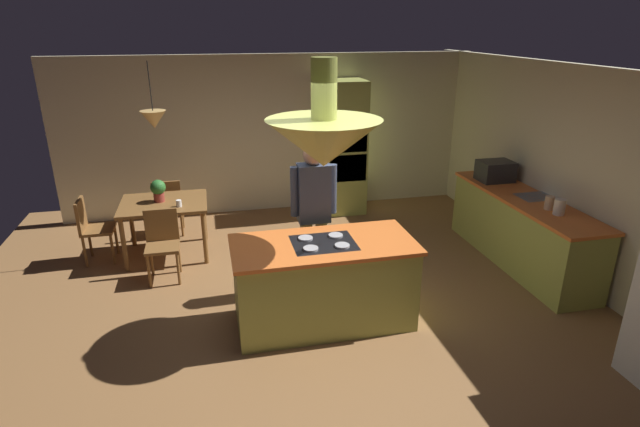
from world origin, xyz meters
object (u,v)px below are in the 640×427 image
oven_tower (344,148)px  potted_plant_on_table (158,189)px  dining_table (164,209)px  chair_by_back_wall (168,203)px  chair_at_corner (91,226)px  cup_on_table (179,203)px  canister_sugar (549,203)px  person_at_island (314,208)px  canister_flour (560,207)px  microwave_on_counter (495,171)px  kitchen_island (323,282)px  chair_facing_island (162,240)px

oven_tower → potted_plant_on_table: size_ratio=7.21×
dining_table → chair_by_back_wall: (0.00, 0.68, -0.16)m
oven_tower → chair_at_corner: oven_tower is taller
dining_table → potted_plant_on_table: (-0.05, 0.04, 0.26)m
dining_table → chair_by_back_wall: chair_by_back_wall is taller
cup_on_table → canister_sugar: (4.33, -1.52, 0.19)m
cup_on_table → person_at_island: bearing=-36.6°
chair_at_corner → oven_tower: bearing=-73.0°
chair_at_corner → cup_on_table: chair_at_corner is taller
canister_flour → microwave_on_counter: microwave_on_counter is taller
person_at_island → canister_sugar: size_ratio=10.80×
oven_tower → person_at_island: size_ratio=1.23×
oven_tower → microwave_on_counter: oven_tower is taller
kitchen_island → microwave_on_counter: bearing=28.7°
canister_sugar → oven_tower: bearing=121.0°
oven_tower → canister_sugar: 3.37m
kitchen_island → oven_tower: size_ratio=0.86×
oven_tower → microwave_on_counter: size_ratio=4.70×
chair_facing_island → dining_table: bearing=90.0°
kitchen_island → potted_plant_on_table: bearing=129.3°
cup_on_table → canister_flour: 4.65m
potted_plant_on_table → canister_flour: (4.59, -1.96, 0.08)m
cup_on_table → canister_sugar: 4.59m
kitchen_island → dining_table: (-1.70, 2.10, 0.20)m
cup_on_table → kitchen_island: bearing=-51.4°
person_at_island → canister_sugar: 2.81m
chair_at_corner → canister_sugar: bearing=-107.7°
microwave_on_counter → kitchen_island: bearing=-151.3°
chair_at_corner → canister_sugar: size_ratio=5.33×
kitchen_island → person_at_island: bearing=85.6°
chair_facing_island → cup_on_table: size_ratio=9.67×
canister_flour → canister_sugar: canister_flour is taller
chair_at_corner → chair_facing_island: bearing=-126.1°
canister_flour → cup_on_table: bearing=158.6°
oven_tower → chair_at_corner: size_ratio=2.49×
canister_flour → canister_sugar: bearing=90.0°
kitchen_island → cup_on_table: kitchen_island is taller
canister_sugar → kitchen_island: bearing=-172.9°
oven_tower → person_at_island: (-1.04, -2.52, -0.06)m
dining_table → person_at_island: size_ratio=0.64×
chair_at_corner → potted_plant_on_table: 0.99m
cup_on_table → oven_tower: bearing=28.0°
oven_tower → dining_table: (-2.80, -1.14, -0.42)m
person_at_island → chair_at_corner: person_at_island is taller
chair_by_back_wall → microwave_on_counter: bearing=164.8°
person_at_island → chair_facing_island: bearing=158.4°
person_at_island → potted_plant_on_table: size_ratio=5.88×
chair_by_back_wall → canister_sugar: 5.17m
chair_facing_island → canister_sugar: 4.69m
cup_on_table → potted_plant_on_table: bearing=134.3°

